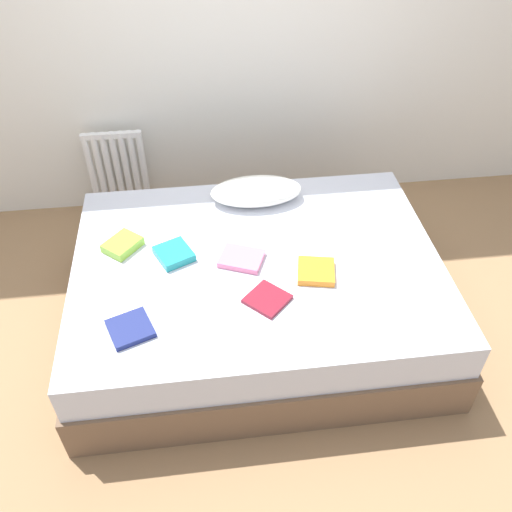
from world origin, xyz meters
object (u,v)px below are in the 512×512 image
(pillow, at_px, (256,191))
(textbook_teal, at_px, (174,254))
(textbook_pink, at_px, (241,258))
(textbook_maroon, at_px, (267,299))
(textbook_navy, at_px, (130,329))
(textbook_orange, at_px, (316,271))
(bed, at_px, (257,292))
(textbook_lime, at_px, (123,245))
(radiator, at_px, (117,166))

(pillow, distance_m, textbook_teal, 0.68)
(pillow, bearing_deg, textbook_pink, -105.27)
(textbook_maroon, height_order, textbook_pink, textbook_pink)
(textbook_maroon, height_order, textbook_navy, textbook_navy)
(pillow, relative_size, textbook_orange, 2.89)
(bed, distance_m, pillow, 0.62)
(pillow, distance_m, textbook_lime, 0.85)
(textbook_teal, bearing_deg, radiator, 84.58)
(bed, distance_m, textbook_teal, 0.52)
(textbook_orange, height_order, textbook_pink, textbook_orange)
(textbook_lime, height_order, textbook_teal, textbook_lime)
(bed, xyz_separation_m, textbook_pink, (-0.08, 0.00, 0.27))
(radiator, bearing_deg, textbook_lime, -83.32)
(textbook_maroon, bearing_deg, bed, 137.37)
(textbook_maroon, relative_size, textbook_orange, 0.98)
(bed, relative_size, textbook_teal, 10.76)
(radiator, distance_m, pillow, 1.13)
(radiator, relative_size, textbook_teal, 2.84)
(bed, xyz_separation_m, textbook_orange, (0.29, -0.15, 0.27))
(pillow, bearing_deg, textbook_teal, -137.59)
(bed, height_order, textbook_maroon, textbook_maroon)
(textbook_pink, bearing_deg, textbook_navy, -120.98)
(bed, height_order, textbook_pink, textbook_pink)
(textbook_pink, bearing_deg, textbook_teal, -168.86)
(radiator, height_order, textbook_navy, radiator)
(bed, distance_m, textbook_lime, 0.79)
(radiator, xyz_separation_m, textbook_lime, (0.12, -1.02, 0.14))
(bed, bearing_deg, textbook_maroon, -87.68)
(radiator, bearing_deg, textbook_maroon, -60.55)
(bed, distance_m, radiator, 1.47)
(bed, bearing_deg, textbook_pink, 177.22)
(textbook_navy, bearing_deg, bed, 11.97)
(textbook_maroon, relative_size, textbook_teal, 1.00)
(textbook_lime, height_order, textbook_navy, textbook_lime)
(pillow, xyz_separation_m, textbook_lime, (-0.78, -0.35, -0.04))
(textbook_maroon, bearing_deg, pillow, 131.75)
(textbook_pink, bearing_deg, textbook_orange, 0.20)
(textbook_lime, xyz_separation_m, textbook_navy, (0.07, -0.60, -0.01))
(pillow, xyz_separation_m, textbook_teal, (-0.50, -0.46, -0.04))
(textbook_lime, bearing_deg, radiator, 47.49)
(textbook_maroon, xyz_separation_m, textbook_orange, (0.28, 0.16, 0.01))
(textbook_maroon, height_order, textbook_orange, textbook_orange)
(textbook_lime, distance_m, textbook_navy, 0.60)
(radiator, xyz_separation_m, textbook_navy, (0.19, -1.62, 0.13))
(textbook_maroon, distance_m, textbook_lime, 0.88)
(textbook_lime, relative_size, textbook_pink, 0.85)
(radiator, height_order, pillow, radiator)
(textbook_orange, height_order, textbook_navy, textbook_orange)
(textbook_maroon, xyz_separation_m, textbook_teal, (-0.45, 0.38, 0.01))
(textbook_pink, bearing_deg, radiator, 144.58)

